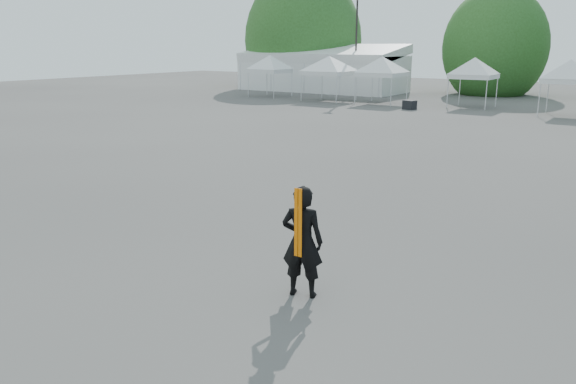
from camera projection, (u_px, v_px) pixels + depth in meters
The scene contains 12 objects.
ground at pixel (359, 245), 12.02m from camera, with size 120.00×120.00×0.00m, color #474442.
marquee at pixel (322, 69), 51.46m from camera, with size 15.00×6.25×4.23m.
light_pole_west at pixel (357, 25), 47.52m from camera, with size 0.60×0.25×10.30m.
tree_far_w at pixel (303, 41), 55.39m from camera, with size 4.80×4.80×7.30m.
tree_mid_w at pixel (495, 47), 47.33m from camera, with size 4.16×4.16×6.33m.
tent_a at pixel (270, 59), 45.60m from camera, with size 3.93×3.93×3.88m.
tent_b at pixel (329, 60), 42.23m from camera, with size 4.62×4.62×3.88m.
tent_c at pixel (382, 60), 40.23m from camera, with size 4.27×4.27×3.88m.
tent_d at pixel (475, 62), 37.64m from camera, with size 3.90×3.90×3.88m.
tent_e at pixel (571, 64), 33.00m from camera, with size 3.98×3.98×3.88m.
man at pixel (302, 241), 9.38m from camera, with size 0.81×0.66×1.93m.
crate_west at pixel (410, 105), 37.05m from camera, with size 0.77×0.60×0.60m, color black.
Camera 1 is at (5.13, -10.22, 4.16)m, focal length 35.00 mm.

